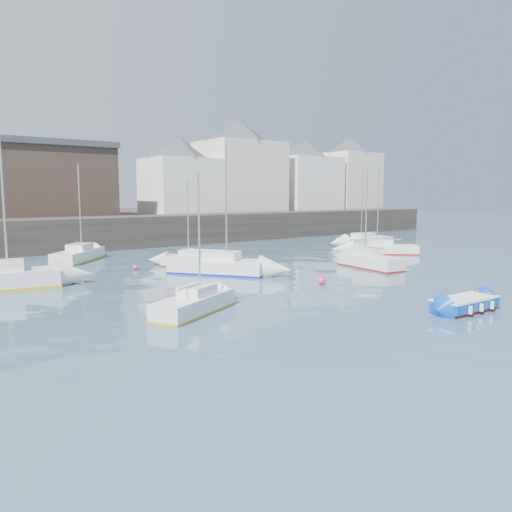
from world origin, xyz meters
TOP-DOWN VIEW (x-y plane):
  - water at (0.00, 0.00)m, footprint 220.00×220.00m
  - quay_wall at (0.00, 35.00)m, footprint 90.00×5.00m
  - land_strip at (0.00, 53.00)m, footprint 90.00×32.00m
  - bldg_east_a at (20.00, 42.00)m, footprint 13.36×13.36m
  - bldg_east_b at (31.00, 41.50)m, footprint 11.88×11.88m
  - bldg_east_c at (40.00, 41.50)m, footprint 11.14×11.14m
  - bldg_east_d at (11.00, 41.50)m, footprint 11.14×11.14m
  - warehouse at (-6.00, 43.00)m, footprint 16.40×10.40m
  - blue_dinghy at (2.67, 0.09)m, footprint 3.36×1.82m
  - sailboat_a at (-7.08, 7.09)m, footprint 4.91×3.49m
  - sailboat_b at (-0.42, 15.56)m, footprint 5.42×6.43m
  - sailboat_c at (9.45, 11.25)m, footprint 2.33×5.35m
  - sailboat_d at (16.95, 16.09)m, footprint 5.53×5.22m
  - sailboat_f at (0.04, 19.45)m, footprint 4.15×4.62m
  - sailboat_g at (21.80, 22.29)m, footprint 6.25×2.41m
  - sailboat_h at (-5.74, 27.29)m, footprint 5.32×5.55m
  - buoy_near at (-8.37, 7.68)m, footprint 0.35×0.35m
  - buoy_mid at (2.25, 8.69)m, footprint 0.45×0.45m
  - buoy_far at (-4.05, 20.45)m, footprint 0.36×0.36m

SIDE VIEW (x-z plane):
  - water at x=0.00m, z-range 0.00..0.00m
  - buoy_near at x=-8.37m, z-range -0.18..0.18m
  - buoy_mid at x=2.25m, z-range -0.22..0.22m
  - buoy_far at x=-4.05m, z-range -0.18..0.18m
  - blue_dinghy at x=2.67m, z-range 0.04..0.67m
  - sailboat_f at x=0.04m, z-range -2.64..3.51m
  - sailboat_a at x=-7.08m, z-range -2.65..3.51m
  - sailboat_g at x=21.80m, z-range -3.44..4.32m
  - sailboat_d at x=16.95m, z-range -3.23..4.13m
  - sailboat_h at x=-5.74m, z-range -3.26..4.24m
  - sailboat_c at x=9.45m, z-range -2.89..3.93m
  - sailboat_b at x=-0.42m, z-range -3.60..4.68m
  - land_strip at x=0.00m, z-range 0.00..2.80m
  - quay_wall at x=0.00m, z-range 0.00..3.00m
  - warehouse at x=-6.00m, z-range 2.82..10.42m
  - bldg_east_d at x=11.00m, z-range 2.89..11.84m
  - bldg_east_b at x=31.00m, z-range 2.89..12.84m
  - bldg_east_c at x=40.00m, z-range 2.90..13.85m
  - bldg_east_a at x=20.00m, z-range 2.91..14.71m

